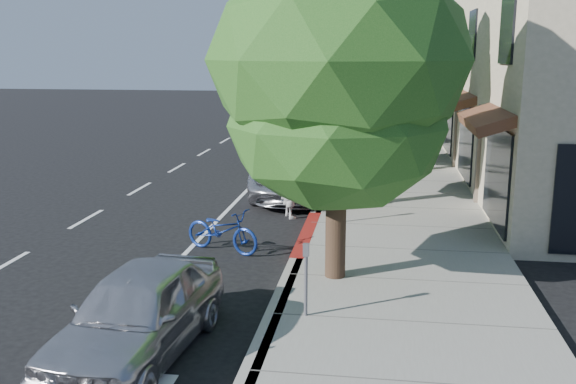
% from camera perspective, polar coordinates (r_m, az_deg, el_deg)
% --- Properties ---
extents(ground, '(120.00, 120.00, 0.00)m').
position_cam_1_polar(ground, '(14.83, 1.25, -5.25)').
color(ground, black).
rests_on(ground, ground).
extents(sidewalk, '(4.60, 56.00, 0.15)m').
position_cam_1_polar(sidewalk, '(22.48, 9.58, 0.88)').
color(sidewalk, gray).
rests_on(sidewalk, ground).
extents(curb, '(0.30, 56.00, 0.15)m').
position_cam_1_polar(curb, '(22.53, 3.72, 1.06)').
color(curb, '#9E998E').
rests_on(curb, ground).
extents(curb_red_segment, '(0.32, 4.00, 0.15)m').
position_cam_1_polar(curb_red_segment, '(15.76, 1.70, -3.90)').
color(curb_red_segment, maroon).
rests_on(curb_red_segment, ground).
extents(storefront_building, '(10.00, 36.00, 7.00)m').
position_cam_1_polar(storefront_building, '(33.01, 22.39, 9.75)').
color(storefront_building, beige).
rests_on(storefront_building, ground).
extents(street_tree_0, '(4.90, 4.90, 7.08)m').
position_cam_1_polar(street_tree_0, '(12.06, 4.50, 11.16)').
color(street_tree_0, black).
rests_on(street_tree_0, ground).
extents(street_tree_1, '(4.22, 4.22, 7.55)m').
position_cam_1_polar(street_tree_1, '(18.05, 5.82, 13.15)').
color(street_tree_1, black).
rests_on(street_tree_1, ground).
extents(street_tree_2, '(4.48, 4.48, 7.53)m').
position_cam_1_polar(street_tree_2, '(24.04, 6.46, 12.75)').
color(street_tree_2, black).
rests_on(street_tree_2, ground).
extents(street_tree_3, '(5.06, 5.06, 8.47)m').
position_cam_1_polar(street_tree_3, '(30.05, 6.87, 13.77)').
color(street_tree_3, black).
rests_on(street_tree_3, ground).
extents(street_tree_4, '(3.93, 3.93, 7.14)m').
position_cam_1_polar(street_tree_4, '(36.04, 7.09, 12.32)').
color(street_tree_4, black).
rests_on(street_tree_4, ground).
extents(street_tree_5, '(4.30, 4.30, 6.99)m').
position_cam_1_polar(street_tree_5, '(42.04, 7.27, 12.04)').
color(street_tree_5, black).
rests_on(street_tree_5, ground).
extents(cyclist, '(0.74, 0.84, 1.92)m').
position_cam_1_polar(cyclist, '(17.56, 0.19, 0.79)').
color(cyclist, silver).
rests_on(cyclist, ground).
extents(bicycle, '(2.03, 1.34, 1.01)m').
position_cam_1_polar(bicycle, '(14.73, -5.86, -3.39)').
color(bicycle, navy).
rests_on(bicycle, ground).
extents(silver_suv, '(2.79, 5.90, 1.63)m').
position_cam_1_polar(silver_suv, '(20.41, 1.32, 2.00)').
color(silver_suv, '#B6B5BB').
rests_on(silver_suv, ground).
extents(dark_sedan, '(2.21, 5.08, 1.62)m').
position_cam_1_polar(dark_sedan, '(29.03, 0.42, 5.11)').
color(dark_sedan, black).
rests_on(dark_sedan, ground).
extents(white_pickup, '(3.01, 6.32, 1.78)m').
position_cam_1_polar(white_pickup, '(30.96, 2.45, 5.70)').
color(white_pickup, silver).
rests_on(white_pickup, ground).
extents(dark_suv_far, '(2.03, 4.85, 1.64)m').
position_cam_1_polar(dark_suv_far, '(40.06, 2.88, 7.12)').
color(dark_suv_far, black).
rests_on(dark_suv_far, ground).
extents(near_car_a, '(1.97, 4.13, 1.36)m').
position_cam_1_polar(near_car_a, '(9.97, -13.23, -10.42)').
color(near_car_a, '#BBBAC0').
rests_on(near_car_a, ground).
extents(pedestrian, '(1.14, 1.07, 1.85)m').
position_cam_1_polar(pedestrian, '(23.54, 8.09, 3.93)').
color(pedestrian, black).
rests_on(pedestrian, sidewalk).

